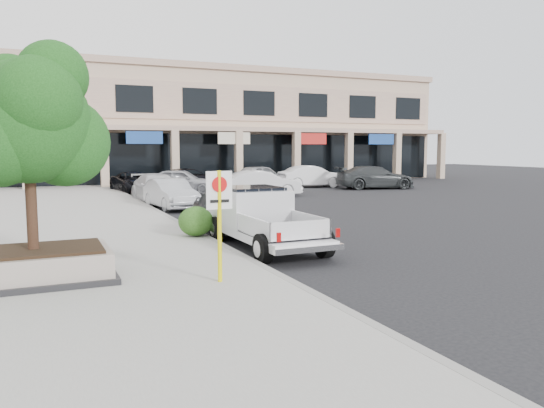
{
  "coord_description": "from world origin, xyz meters",
  "views": [
    {
      "loc": [
        -6.29,
        -11.69,
        2.93
      ],
      "look_at": [
        -0.46,
        1.5,
        1.37
      ],
      "focal_mm": 35.0,
      "sensor_mm": 36.0,
      "label": 1
    }
  ],
  "objects_px": {
    "curb_car_a": "(225,211)",
    "lot_car_e": "(261,176)",
    "lot_car_f": "(312,176)",
    "planter": "(34,265)",
    "lot_car_c": "(375,177)",
    "curb_car_d": "(135,182)",
    "curb_car_c": "(158,188)",
    "lot_car_a": "(181,181)",
    "lot_car_d": "(189,178)",
    "pickup_truck": "(265,219)",
    "lot_car_b": "(261,184)",
    "planter_tree": "(35,123)",
    "no_parking_sign": "(219,211)",
    "curb_car_b": "(171,194)"
  },
  "relations": [
    {
      "from": "curb_car_a",
      "to": "lot_car_e",
      "type": "height_order",
      "value": "lot_car_e"
    },
    {
      "from": "curb_car_c",
      "to": "lot_car_c",
      "type": "relative_size",
      "value": 0.92
    },
    {
      "from": "no_parking_sign",
      "to": "lot_car_a",
      "type": "distance_m",
      "value": 23.32
    },
    {
      "from": "curb_car_a",
      "to": "curb_car_c",
      "type": "xyz_separation_m",
      "value": [
        -0.13,
        10.68,
        0.01
      ]
    },
    {
      "from": "planter_tree",
      "to": "curb_car_a",
      "type": "xyz_separation_m",
      "value": [
        5.92,
        5.32,
        -2.69
      ]
    },
    {
      "from": "lot_car_e",
      "to": "curb_car_a",
      "type": "bearing_deg",
      "value": 132.22
    },
    {
      "from": "curb_car_a",
      "to": "lot_car_d",
      "type": "relative_size",
      "value": 0.83
    },
    {
      "from": "planter",
      "to": "lot_car_c",
      "type": "height_order",
      "value": "lot_car_c"
    },
    {
      "from": "curb_car_a",
      "to": "lot_car_b",
      "type": "relative_size",
      "value": 0.91
    },
    {
      "from": "lot_car_d",
      "to": "lot_car_f",
      "type": "relative_size",
      "value": 1.07
    },
    {
      "from": "pickup_truck",
      "to": "lot_car_c",
      "type": "distance_m",
      "value": 23.28
    },
    {
      "from": "planter_tree",
      "to": "lot_car_b",
      "type": "height_order",
      "value": "planter_tree"
    },
    {
      "from": "curb_car_c",
      "to": "curb_car_a",
      "type": "bearing_deg",
      "value": -91.75
    },
    {
      "from": "curb_car_c",
      "to": "lot_car_d",
      "type": "distance_m",
      "value": 9.31
    },
    {
      "from": "curb_car_c",
      "to": "lot_car_a",
      "type": "relative_size",
      "value": 1.11
    },
    {
      "from": "curb_car_b",
      "to": "lot_car_b",
      "type": "relative_size",
      "value": 0.91
    },
    {
      "from": "pickup_truck",
      "to": "lot_car_b",
      "type": "xyz_separation_m",
      "value": [
        6.09,
        14.9,
        -0.09
      ]
    },
    {
      "from": "curb_car_b",
      "to": "lot_car_b",
      "type": "bearing_deg",
      "value": 26.32
    },
    {
      "from": "no_parking_sign",
      "to": "curb_car_c",
      "type": "bearing_deg",
      "value": 82.29
    },
    {
      "from": "no_parking_sign",
      "to": "curb_car_b",
      "type": "relative_size",
      "value": 0.54
    },
    {
      "from": "no_parking_sign",
      "to": "lot_car_d",
      "type": "bearing_deg",
      "value": 76.38
    },
    {
      "from": "lot_car_b",
      "to": "lot_car_e",
      "type": "xyz_separation_m",
      "value": [
        3.02,
        7.28,
        0.03
      ]
    },
    {
      "from": "planter",
      "to": "curb_car_d",
      "type": "distance_m",
      "value": 23.64
    },
    {
      "from": "pickup_truck",
      "to": "lot_car_b",
      "type": "bearing_deg",
      "value": 67.07
    },
    {
      "from": "curb_car_b",
      "to": "curb_car_c",
      "type": "height_order",
      "value": "curb_car_c"
    },
    {
      "from": "curb_car_b",
      "to": "curb_car_d",
      "type": "relative_size",
      "value": 0.89
    },
    {
      "from": "lot_car_a",
      "to": "lot_car_d",
      "type": "distance_m",
      "value": 3.73
    },
    {
      "from": "curb_car_c",
      "to": "lot_car_a",
      "type": "xyz_separation_m",
      "value": [
        2.52,
        4.99,
        0.04
      ]
    },
    {
      "from": "curb_car_d",
      "to": "lot_car_e",
      "type": "height_order",
      "value": "lot_car_e"
    },
    {
      "from": "lot_car_f",
      "to": "planter",
      "type": "bearing_deg",
      "value": 146.07
    },
    {
      "from": "planter",
      "to": "curb_car_c",
      "type": "bearing_deg",
      "value": 69.87
    },
    {
      "from": "no_parking_sign",
      "to": "curb_car_a",
      "type": "relative_size",
      "value": 0.54
    },
    {
      "from": "lot_car_a",
      "to": "lot_car_b",
      "type": "relative_size",
      "value": 0.97
    },
    {
      "from": "curb_car_a",
      "to": "curb_car_d",
      "type": "relative_size",
      "value": 0.89
    },
    {
      "from": "planter_tree",
      "to": "lot_car_a",
      "type": "xyz_separation_m",
      "value": [
        8.31,
        21.0,
        -2.63
      ]
    },
    {
      "from": "lot_car_a",
      "to": "lot_car_c",
      "type": "bearing_deg",
      "value": -74.49
    },
    {
      "from": "planter",
      "to": "lot_car_d",
      "type": "distance_m",
      "value": 26.5
    },
    {
      "from": "no_parking_sign",
      "to": "planter",
      "type": "bearing_deg",
      "value": 155.15
    },
    {
      "from": "curb_car_c",
      "to": "lot_car_e",
      "type": "height_order",
      "value": "lot_car_e"
    },
    {
      "from": "pickup_truck",
      "to": "lot_car_b",
      "type": "height_order",
      "value": "pickup_truck"
    },
    {
      "from": "lot_car_a",
      "to": "curb_car_a",
      "type": "bearing_deg",
      "value": -164.76
    },
    {
      "from": "planter",
      "to": "curb_car_c",
      "type": "xyz_separation_m",
      "value": [
        5.92,
        16.16,
        0.26
      ]
    },
    {
      "from": "lot_car_f",
      "to": "curb_car_b",
      "type": "bearing_deg",
      "value": 132.22
    },
    {
      "from": "curb_car_b",
      "to": "planter",
      "type": "bearing_deg",
      "value": -120.22
    },
    {
      "from": "no_parking_sign",
      "to": "curb_car_c",
      "type": "relative_size",
      "value": 0.45
    },
    {
      "from": "planter_tree",
      "to": "no_parking_sign",
      "type": "height_order",
      "value": "planter_tree"
    },
    {
      "from": "curb_car_c",
      "to": "curb_car_d",
      "type": "distance_m",
      "value": 6.75
    },
    {
      "from": "lot_car_f",
      "to": "lot_car_e",
      "type": "bearing_deg",
      "value": 64.37
    },
    {
      "from": "no_parking_sign",
      "to": "curb_car_d",
      "type": "distance_m",
      "value": 24.66
    },
    {
      "from": "planter",
      "to": "curb_car_a",
      "type": "height_order",
      "value": "curb_car_a"
    }
  ]
}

